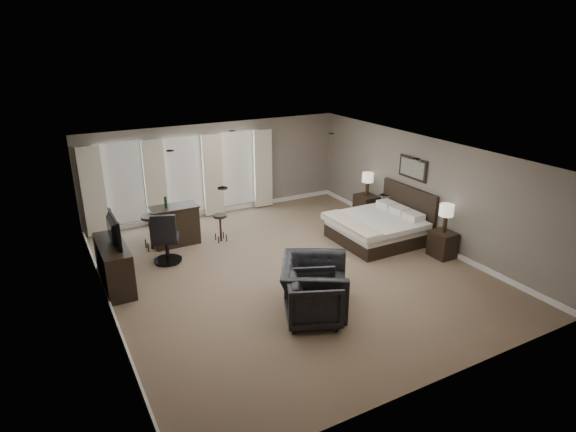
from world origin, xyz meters
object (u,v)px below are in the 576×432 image
armchair_far (314,297)px  bar_stool_left (151,233)px  nightstand_far (366,207)px  lamp_near (446,218)px  desk_chair (166,237)px  bar_stool_right (221,228)px  tv (111,241)px  lamp_far (367,184)px  bed (374,218)px  bar_counter (175,225)px  nightstand_near (442,244)px  dresser (114,265)px  armchair_near (315,277)px

armchair_far → bar_stool_left: armchair_far is taller
nightstand_far → lamp_near: lamp_near is taller
nightstand_far → desk_chair: 5.69m
lamp_near → bar_stool_right: (-4.19, 3.30, -0.59)m
nightstand_far → tv: (-6.92, -0.76, 0.67)m
lamp_far → tv: size_ratio=0.63×
bed → bar_stool_left: bearing=156.0°
lamp_far → tv: bearing=-173.7°
lamp_far → bar_stool_left: 5.90m
bar_counter → bar_stool_left: 0.61m
desk_chair → bar_stool_right: bearing=-139.3°
nightstand_far → bed: bearing=-121.5°
nightstand_near → nightstand_far: 2.90m
lamp_near → tv: lamp_near is taller
lamp_near → dresser: bearing=162.8°
armchair_near → bar_stool_right: bearing=38.1°
lamp_far → armchair_near: size_ratio=0.47×
nightstand_near → tv: bearing=162.8°
bed → nightstand_near: bearing=-58.5°
dresser → bar_stool_right: 2.97m
dresser → armchair_far: armchair_far is taller
bar_stool_right → lamp_near: bearing=-38.2°
nightstand_far → nightstand_near: bearing=-90.0°
lamp_near → bar_stool_right: bearing=141.8°
nightstand_far → armchair_far: bearing=-136.8°
nightstand_near → tv: (-6.92, 2.14, 0.70)m
bar_stool_left → desk_chair: 0.91m
bed → nightstand_far: bearing=58.5°
nightstand_far → armchair_far: (-4.05, -3.80, 0.15)m
bed → bar_counter: size_ratio=1.78×
dresser → bar_counter: bearing=41.8°
tv → lamp_far: bearing=-83.7°
nightstand_near → dresser: dresser is taller
desk_chair → lamp_far: bearing=-157.8°
dresser → nightstand_near: bearing=-17.2°
bed → armchair_near: bearing=-146.2°
lamp_far → bar_stool_right: bearing=174.5°
dresser → bar_counter: bar_counter is taller
dresser → armchair_far: 4.18m
armchair_far → bar_stool_left: bearing=44.4°
lamp_far → armchair_near: 5.07m
nightstand_near → lamp_far: size_ratio=0.94×
lamp_near → tv: 7.24m
armchair_far → bar_counter: size_ratio=0.86×
bar_counter → desk_chair: size_ratio=0.93×
nightstand_near → dresser: size_ratio=0.38×
bar_counter → nightstand_near: bearing=-35.0°
lamp_near → bar_counter: bearing=145.0°
armchair_near → bar_counter: armchair_near is taller
armchair_far → desk_chair: (-1.64, 3.66, 0.12)m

